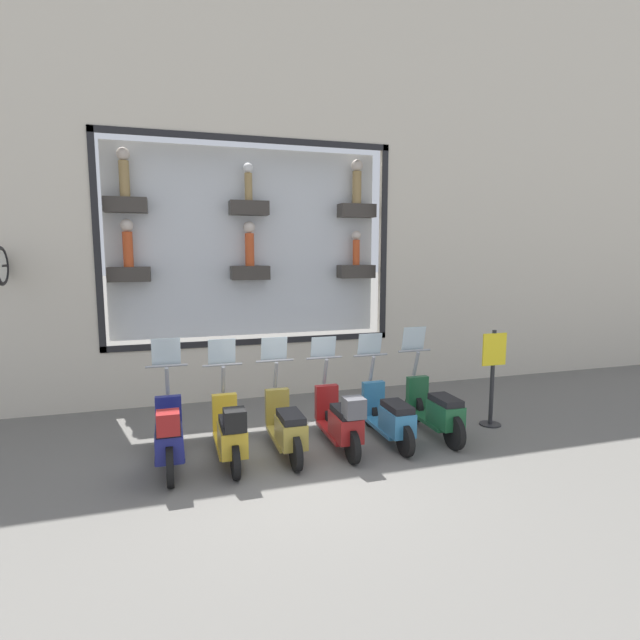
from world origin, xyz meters
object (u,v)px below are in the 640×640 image
object	(u,v)px
scooter_yellow_4	(230,432)
shop_sign_post	(493,375)
scooter_green_0	(436,410)
scooter_teal_1	(389,416)
scooter_red_2	(341,420)
scooter_navy_5	(169,436)
scooter_olive_3	(286,427)

from	to	relation	value
scooter_yellow_4	shop_sign_post	xyz separation A→B (m)	(0.27, -4.49, 0.43)
scooter_green_0	shop_sign_post	bearing A→B (deg)	-80.45
shop_sign_post	scooter_teal_1	bearing A→B (deg)	95.87
scooter_teal_1	scooter_red_2	size ratio (longest dim) A/B	1.00
scooter_green_0	scooter_yellow_4	size ratio (longest dim) A/B	1.01
scooter_green_0	scooter_navy_5	world-z (taller)	scooter_navy_5
scooter_teal_1	scooter_navy_5	world-z (taller)	scooter_navy_5
scooter_red_2	scooter_teal_1	bearing A→B (deg)	-85.71
scooter_red_2	shop_sign_post	bearing A→B (deg)	-84.59
scooter_olive_3	scooter_navy_5	distance (m)	1.65
shop_sign_post	scooter_green_0	bearing A→B (deg)	99.55
scooter_green_0	scooter_olive_3	size ratio (longest dim) A/B	1.00
scooter_navy_5	scooter_teal_1	bearing A→B (deg)	-89.14
scooter_red_2	scooter_olive_3	size ratio (longest dim) A/B	1.00
scooter_olive_3	scooter_yellow_4	bearing A→B (deg)	94.55
scooter_olive_3	scooter_red_2	bearing A→B (deg)	-94.44
scooter_olive_3	shop_sign_post	size ratio (longest dim) A/B	1.08
scooter_yellow_4	scooter_olive_3	bearing A→B (deg)	-85.45
scooter_olive_3	scooter_navy_5	size ratio (longest dim) A/B	0.99
scooter_green_0	scooter_red_2	xyz separation A→B (m)	(-0.07, 1.65, 0.02)
scooter_teal_1	scooter_red_2	xyz separation A→B (m)	(-0.06, 0.82, 0.04)
scooter_navy_5	shop_sign_post	xyz separation A→B (m)	(0.26, -5.31, 0.41)
scooter_red_2	scooter_yellow_4	distance (m)	1.65
shop_sign_post	scooter_red_2	bearing A→B (deg)	95.41
scooter_green_0	scooter_teal_1	distance (m)	0.82
scooter_red_2	scooter_navy_5	size ratio (longest dim) A/B	0.99
scooter_green_0	scooter_red_2	distance (m)	1.65
scooter_green_0	shop_sign_post	world-z (taller)	scooter_green_0
scooter_olive_3	scooter_yellow_4	xyz separation A→B (m)	(-0.07, 0.82, 0.03)
scooter_green_0	scooter_navy_5	size ratio (longest dim) A/B	1.00
scooter_yellow_4	scooter_navy_5	world-z (taller)	scooter_navy_5
scooter_teal_1	scooter_olive_3	bearing A→B (deg)	89.92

